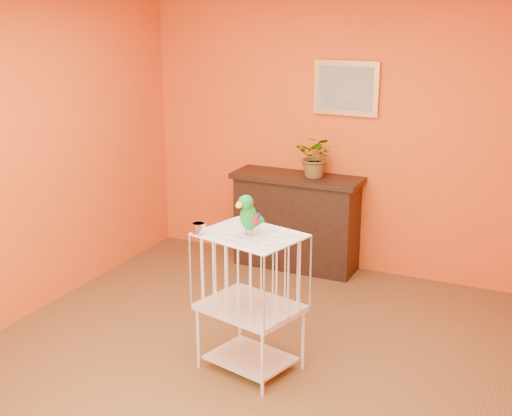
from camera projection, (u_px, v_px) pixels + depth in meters
The scene contains 8 objects.
ground at pixel (239, 368), 5.11m from camera, with size 4.50×4.50×0.00m, color brown.
room_shell at pixel (238, 152), 4.65m from camera, with size 4.50×4.50×4.50m.
console_cabinet at pixel (296, 222), 6.89m from camera, with size 1.25×0.45×0.93m.
potted_plant at pixel (315, 162), 6.61m from camera, with size 0.36×0.40×0.31m, color #26722D.
framed_picture at pixel (346, 88), 6.53m from camera, with size 0.62×0.04×0.50m.
birdcage at pixel (250, 301), 4.96m from camera, with size 0.76×0.65×1.01m.
feed_cup at pixel (199, 228), 4.83m from camera, with size 0.10×0.10×0.07m, color silver.
parrot at pixel (249, 214), 4.76m from camera, with size 0.15×0.26×0.29m.
Camera 1 is at (2.05, -4.07, 2.57)m, focal length 50.00 mm.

